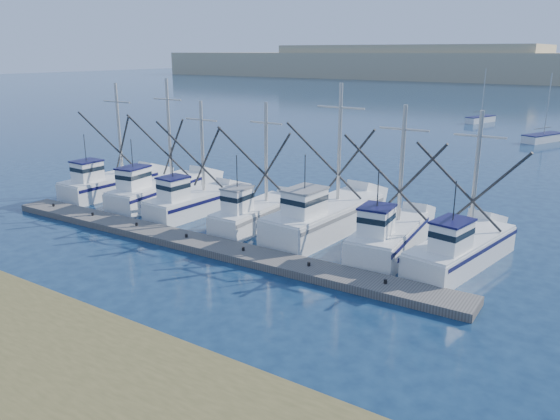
# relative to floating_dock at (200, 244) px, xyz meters

# --- Properties ---
(ground) EXTENTS (500.00, 500.00, 0.00)m
(ground) POSITION_rel_floating_dock_xyz_m (6.98, -5.26, -0.20)
(ground) COLOR #0D213D
(ground) RESTS_ON ground
(floating_dock) EXTENTS (30.30, 2.63, 0.40)m
(floating_dock) POSITION_rel_floating_dock_xyz_m (0.00, 0.00, 0.00)
(floating_dock) COLOR #65605A
(floating_dock) RESTS_ON ground
(trawler_fleet) EXTENTS (29.75, 9.56, 8.81)m
(trawler_fleet) POSITION_rel_floating_dock_xyz_m (0.37, 5.04, 0.75)
(trawler_fleet) COLOR white
(trawler_fleet) RESTS_ON ground
(sailboat_near) EXTENTS (4.15, 6.51, 8.10)m
(sailboat_near) POSITION_rel_floating_dock_xyz_m (9.79, 51.09, 0.29)
(sailboat_near) COLOR white
(sailboat_near) RESTS_ON ground
(sailboat_far) EXTENTS (3.36, 6.10, 8.10)m
(sailboat_far) POSITION_rel_floating_dock_xyz_m (-1.36, 65.99, 0.30)
(sailboat_far) COLOR white
(sailboat_far) RESTS_ON ground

